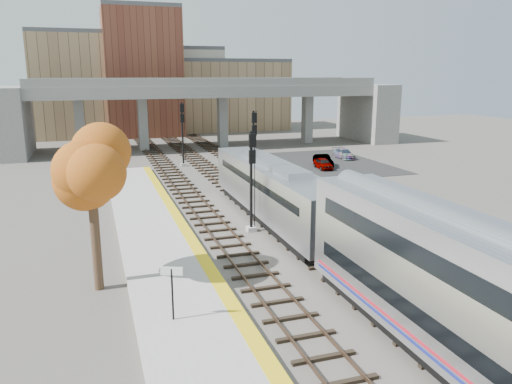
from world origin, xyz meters
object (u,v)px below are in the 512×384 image
object	(u,v)px
tree	(91,174)
car_b	(323,161)
signal_mast_mid	(254,151)
car_a	(323,163)
signal_mast_far	(183,135)
car_c	(344,154)
locomotive	(273,190)
signal_mast_near	(251,184)

from	to	relation	value
tree	car_b	distance (m)	36.03
signal_mast_mid	car_a	xyz separation A→B (m)	(9.93, 6.23, -2.79)
car_a	car_b	size ratio (longest dim) A/B	0.88
signal_mast_far	car_c	distance (m)	19.67
locomotive	tree	xyz separation A→B (m)	(-11.79, -7.87, 3.36)
tree	car_c	world-z (taller)	tree
signal_mast_near	car_a	xyz separation A→B (m)	(14.03, 18.40, -2.55)
signal_mast_far	car_b	bearing A→B (deg)	-19.07
car_c	signal_mast_far	bearing A→B (deg)	179.27
car_a	car_c	size ratio (longest dim) A/B	0.87
signal_mast_near	car_b	bearing A→B (deg)	53.45
signal_mast_mid	car_c	xyz separation A→B (m)	(15.33, 11.67, -2.80)
signal_mast_mid	signal_mast_far	size ratio (longest dim) A/B	0.98
tree	car_b	xyz separation A→B (m)	(24.39, 26.05, -4.96)
locomotive	signal_mast_near	bearing A→B (deg)	-141.88
car_b	car_c	bearing A→B (deg)	49.23
locomotive	car_a	size ratio (longest dim) A/B	5.59
signal_mast_mid	car_b	world-z (taller)	signal_mast_mid
car_c	tree	bearing A→B (deg)	-131.67
signal_mast_mid	car_c	world-z (taller)	signal_mast_mid
tree	car_c	xyz separation A→B (m)	(29.12, 30.06, -5.03)
locomotive	signal_mast_far	xyz separation A→B (m)	(-2.10, 23.25, 1.22)
car_b	car_c	world-z (taller)	car_b
signal_mast_near	car_c	world-z (taller)	signal_mast_near
car_a	car_b	xyz separation A→B (m)	(0.67, 1.43, 0.06)
signal_mast_near	tree	size ratio (longest dim) A/B	0.87
car_b	car_c	distance (m)	6.21
locomotive	car_b	bearing A→B (deg)	55.28
signal_mast_near	car_b	size ratio (longest dim) A/B	1.70
signal_mast_mid	tree	bearing A→B (deg)	-126.86
locomotive	signal_mast_near	world-z (taller)	signal_mast_near
signal_mast_mid	car_a	bearing A→B (deg)	32.11
locomotive	signal_mast_far	world-z (taller)	signal_mast_far
locomotive	signal_mast_near	xyz separation A→B (m)	(-2.10, -1.65, 0.90)
car_c	car_a	bearing A→B (deg)	-132.41
locomotive	tree	distance (m)	14.57
tree	car_c	size ratio (longest dim) A/B	1.94
signal_mast_near	car_a	bearing A→B (deg)	52.67
tree	car_b	size ratio (longest dim) A/B	1.96
tree	car_b	world-z (taller)	tree
locomotive	signal_mast_far	distance (m)	23.38
signal_mast_near	car_c	size ratio (longest dim) A/B	1.68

